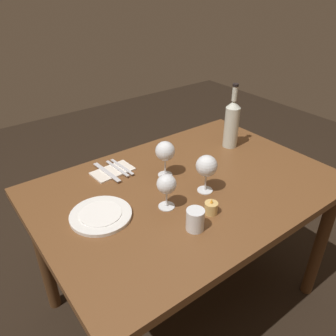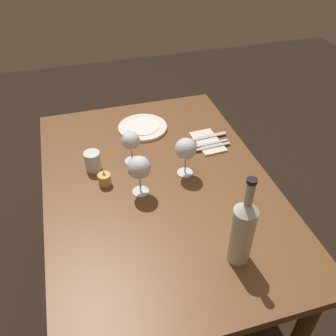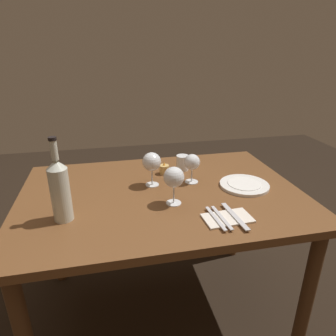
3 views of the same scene
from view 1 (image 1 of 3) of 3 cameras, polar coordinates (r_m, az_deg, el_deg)
The scene contains 13 objects.
ground_plane at distance 1.98m, azimuth 2.64°, elevation -21.04°, with size 6.00×6.00×0.00m, color black.
dining_table at distance 1.52m, azimuth 3.21°, elevation -5.69°, with size 1.30×0.90×0.74m.
wine_glass_left at distance 1.38m, azimuth 6.58°, elevation 0.27°, with size 0.09×0.09×0.17m.
wine_glass_right at distance 1.28m, azimuth -0.25°, elevation -2.87°, with size 0.08×0.08×0.15m.
wine_glass_centre at distance 1.47m, azimuth -0.50°, elevation 2.80°, with size 0.09×0.09×0.17m.
wine_bottle at distance 1.77m, azimuth 10.80°, elevation 7.56°, with size 0.08×0.08×0.34m.
water_tumbler at distance 1.22m, azimuth 4.64°, elevation -8.88°, with size 0.07×0.07×0.08m.
votive_candle at distance 1.30m, azimuth 7.34°, elevation -6.81°, with size 0.05×0.05×0.07m.
dinner_plate at distance 1.31m, azimuth -11.38°, elevation -7.86°, with size 0.24×0.24×0.02m.
folded_napkin at distance 1.58m, azimuth -9.40°, elevation -0.55°, with size 0.20×0.12×0.01m.
fork_inner at distance 1.58m, azimuth -8.63°, elevation -0.07°, with size 0.03×0.18×0.00m.
fork_outer at distance 1.59m, azimuth -7.85°, elevation 0.21°, with size 0.03×0.18×0.00m.
table_knife at distance 1.56m, azimuth -10.38°, elevation -0.69°, with size 0.03×0.21×0.00m.
Camera 1 is at (0.80, 0.93, 1.55)m, focal length 35.78 mm.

